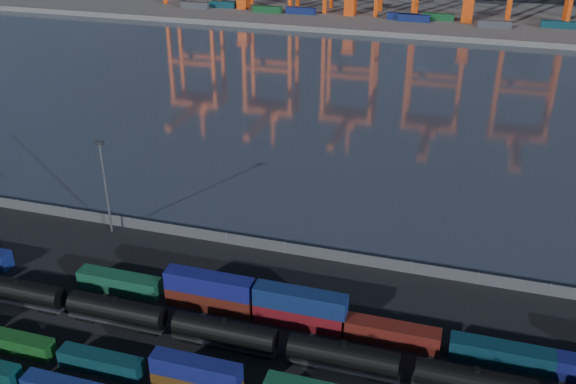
# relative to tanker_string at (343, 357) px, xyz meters

# --- Properties ---
(ground) EXTENTS (700.00, 700.00, 0.00)m
(ground) POSITION_rel_tanker_string_xyz_m (-14.66, -4.46, -2.18)
(ground) COLOR black
(ground) RESTS_ON ground
(harbor_water) EXTENTS (700.00, 700.00, 0.00)m
(harbor_water) POSITION_rel_tanker_string_xyz_m (-14.66, 100.54, -2.17)
(harbor_water) COLOR #2D3541
(harbor_water) RESTS_ON ground
(far_quay) EXTENTS (700.00, 70.00, 2.00)m
(far_quay) POSITION_rel_tanker_string_xyz_m (-14.66, 205.54, -1.18)
(far_quay) COLOR #514F4C
(far_quay) RESTS_ON ground
(container_row_mid) EXTENTS (140.44, 2.23, 4.74)m
(container_row_mid) POSITION_rel_tanker_string_xyz_m (-27.48, -8.42, -0.49)
(container_row_mid) COLOR #3C3F40
(container_row_mid) RESTS_ON ground
(container_row_north) EXTENTS (142.03, 2.56, 5.47)m
(container_row_north) POSITION_rel_tanker_string_xyz_m (-2.13, 6.96, -0.19)
(container_row_north) COLOR navy
(container_row_north) RESTS_ON ground
(tanker_string) EXTENTS (138.16, 3.04, 4.35)m
(tanker_string) POSITION_rel_tanker_string_xyz_m (0.00, 0.00, 0.00)
(tanker_string) COLOR black
(tanker_string) RESTS_ON ground
(waterfront_fence) EXTENTS (160.12, 0.12, 2.20)m
(waterfront_fence) POSITION_rel_tanker_string_xyz_m (-14.66, 23.54, -1.18)
(waterfront_fence) COLOR #595B5E
(waterfront_fence) RESTS_ON ground
(yard_light_mast) EXTENTS (1.60, 0.40, 16.60)m
(yard_light_mast) POSITION_rel_tanker_string_xyz_m (-44.66, 21.54, 7.11)
(yard_light_mast) COLOR slate
(yard_light_mast) RESTS_ON ground
(quay_containers) EXTENTS (172.58, 10.99, 2.60)m
(quay_containers) POSITION_rel_tanker_string_xyz_m (-25.66, 191.00, 1.12)
(quay_containers) COLOR navy
(quay_containers) RESTS_ON far_quay
(straddle_carriers) EXTENTS (140.00, 7.00, 11.10)m
(straddle_carriers) POSITION_rel_tanker_string_xyz_m (-17.16, 195.54, 5.64)
(straddle_carriers) COLOR #F24C11
(straddle_carriers) RESTS_ON far_quay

